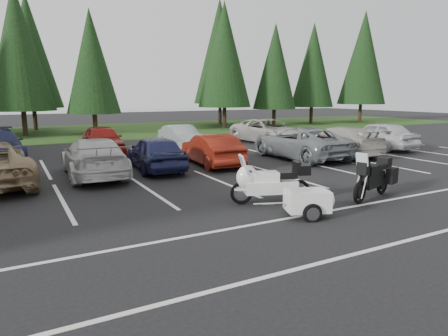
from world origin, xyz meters
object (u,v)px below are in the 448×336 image
Objects in this scene: car_near_5 at (212,150)px; touring_motorcycle at (271,179)px; cargo_trailer at (307,203)px; car_near_3 at (94,157)px; adventure_motorcycle at (372,174)px; car_near_6 at (300,143)px; car_near_8 at (379,135)px; car_far_2 at (103,140)px; car_near_4 at (155,153)px; car_near_7 at (340,141)px; car_far_4 at (268,131)px; car_far_3 at (182,137)px.

touring_motorcycle is at bearing 83.01° from car_near_5.
car_near_5 is 8.15m from cargo_trailer.
car_near_3 is 2.07× the size of adventure_motorcycle.
touring_motorcycle is at bearing 142.66° from adventure_motorcycle.
car_near_8 reaches higher than car_near_6.
car_near_3 reaches higher than car_near_5.
car_far_2 is (-3.57, 5.70, 0.06)m from car_near_5.
car_near_4 is 0.78× the size of car_near_6.
car_near_3 is at bearing -1.36° from car_near_6.
car_near_6 is 2.54m from car_near_7.
car_near_4 is 8.20m from cargo_trailer.
car_near_8 reaches higher than car_far_4.
car_near_8 is 12.12m from adventure_motorcycle.
car_far_2 is (-8.27, 6.06, -0.01)m from car_near_6.
cargo_trailer is (-12.21, -8.27, -0.43)m from car_near_8.
car_near_8 is 1.86× the size of adventure_motorcycle.
car_near_4 reaches higher than car_far_3.
car_near_5 is 7.25m from car_near_7.
car_near_6 is 1.25× the size of car_far_2.
car_near_4 is 0.84× the size of car_near_7.
car_near_7 is at bearing 62.58° from cargo_trailer.
touring_motorcycle is at bearing 29.57° from car_near_8.
car_near_6 reaches higher than car_near_7.
car_near_3 is 12.33m from car_near_7.
car_near_3 is 5.10m from car_near_5.
car_far_2 is 1.09× the size of car_far_3.
car_near_4 is 1.64× the size of touring_motorcycle.
car_far_2 is 1.80× the size of adventure_motorcycle.
car_near_6 reaches higher than car_near_3.
adventure_motorcycle is (-5.23, -13.13, -0.02)m from car_far_4.
adventure_motorcycle is at bearing -116.18° from car_far_4.
adventure_motorcycle is at bearing -87.91° from car_far_3.
car_near_8 reaches higher than car_near_3.
adventure_motorcycle reaches higher than car_far_3.
car_near_6 reaches higher than touring_motorcycle.
car_near_6 is at bearing 64.84° from touring_motorcycle.
car_near_4 is 7.30m from car_near_6.
car_near_8 is at bearing -18.08° from car_far_2.
car_near_4 is at bearing 120.33° from touring_motorcycle.
cargo_trailer is at bearing -125.32° from car_far_4.
car_near_5 is 7.72m from adventure_motorcycle.
adventure_motorcycle is at bearing 106.83° from car_near_5.
cargo_trailer is at bearing 102.68° from car_near_4.
car_near_4 is at bearing -174.62° from car_near_3.
car_far_3 is at bearing 2.48° from car_far_2.
car_far_4 is (6.86, 5.59, 0.08)m from car_near_5.
cargo_trailer is (1.31, -8.09, -0.38)m from car_near_4.
car_far_4 is 14.13m from adventure_motorcycle.
car_far_3 is 0.74× the size of car_far_4.
adventure_motorcycle reaches higher than car_near_5.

